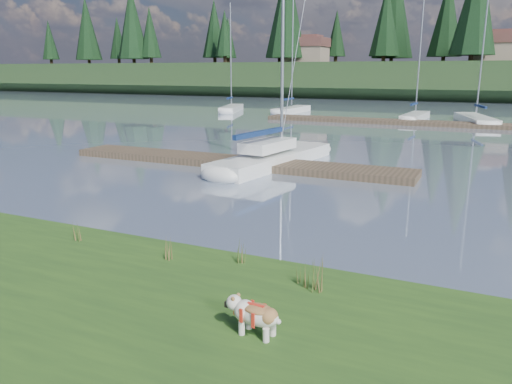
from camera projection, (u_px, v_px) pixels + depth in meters
The scene contains 24 objects.
ground at pixel (402, 124), 39.07m from camera, with size 200.00×200.00×0.00m, color #7C8BA3.
ridge at pixel (449, 81), 76.31m from camera, with size 200.00×20.00×5.00m, color #1E3419.
bulldog at pixel (256, 314), 7.23m from camera, with size 0.90×0.42×0.53m.
sailboat_main at pixel (281, 154), 22.57m from camera, with size 3.00×9.05×12.79m.
dock_near at pixel (232, 162), 22.20m from camera, with size 16.00×2.00×0.30m, color #4C3D2C.
dock_far at pixel (429, 123), 38.21m from camera, with size 26.00×2.20×0.30m, color #4C3D2C.
sailboat_bg_0 at pixel (233, 108), 51.59m from camera, with size 3.54×7.37×10.63m.
sailboat_bg_1 at pixel (294, 109), 49.77m from camera, with size 1.71×7.52×11.22m.
sailboat_bg_2 at pixel (417, 116), 42.64m from camera, with size 1.74×7.01×10.55m.
sailboat_bg_3 at pixel (473, 118), 40.48m from camera, with size 4.01×8.90×12.78m.
weed_0 at pixel (168, 250), 10.15m from camera, with size 0.17×0.14×0.49m.
weed_1 at pixel (241, 254), 9.95m from camera, with size 0.17×0.14×0.49m.
weed_2 at pixel (310, 275), 8.82m from camera, with size 0.17×0.14×0.58m.
weed_3 at pixel (76, 230), 11.25m from camera, with size 0.17×0.14×0.62m.
weed_4 at pixel (299, 274), 9.04m from camera, with size 0.17×0.14×0.40m.
weed_5 at pixel (319, 275), 8.68m from camera, with size 0.17×0.14×0.72m.
mud_lip at pixel (170, 255), 11.25m from camera, with size 60.00×0.50×0.14m, color #33281C.
conifer_0 at pixel (132, 22), 91.23m from camera, with size 5.72×5.72×14.15m.
conifer_1 at pixel (214, 29), 88.91m from camera, with size 4.40×4.40×11.30m.
conifer_2 at pixel (286, 9), 79.57m from camera, with size 6.60×6.60×16.05m.
conifer_3 at pixel (386, 20), 77.35m from camera, with size 4.84×4.84×12.25m.
conifer_4 at pixel (476, 1), 66.40m from camera, with size 6.16×6.16×15.10m.
house_0 at pixel (307, 50), 81.57m from camera, with size 6.30×5.30×4.65m.
house_1 at pixel (496, 47), 70.94m from camera, with size 6.30×5.30×4.65m.
Camera 1 is at (6.24, -10.37, 4.12)m, focal length 35.00 mm.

